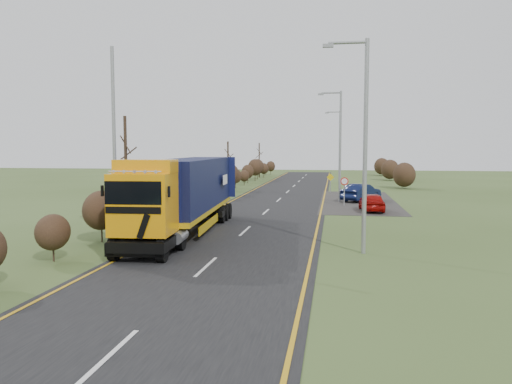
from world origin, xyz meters
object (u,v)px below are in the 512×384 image
at_px(car_red_hatchback, 372,202).
at_px(speed_sign, 344,186).
at_px(car_blue_sedan, 361,193).
at_px(streetlight_near, 363,137).
at_px(lorry, 186,191).

xyz_separation_m(car_red_hatchback, speed_sign, (-1.81, 3.14, 0.85)).
bearing_deg(car_red_hatchback, car_blue_sedan, -90.23).
distance_m(car_red_hatchback, car_blue_sedan, 6.59).
distance_m(streetlight_near, speed_sign, 17.60).
relative_size(car_blue_sedan, speed_sign, 2.00).
height_order(car_red_hatchback, streetlight_near, streetlight_near).
xyz_separation_m(lorry, car_blue_sedan, (9.57, 17.32, -1.49)).
relative_size(car_red_hatchback, car_blue_sedan, 0.87).
height_order(lorry, streetlight_near, streetlight_near).
bearing_deg(lorry, car_red_hatchback, 43.42).
height_order(lorry, car_red_hatchback, lorry).
distance_m(car_blue_sedan, speed_sign, 3.81).
distance_m(lorry, streetlight_near, 9.51).
distance_m(car_red_hatchback, speed_sign, 3.73).
relative_size(lorry, streetlight_near, 1.62).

